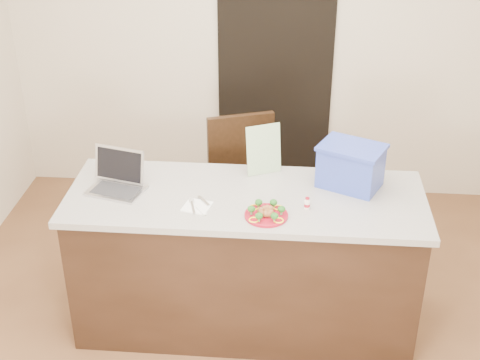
# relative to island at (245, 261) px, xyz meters

# --- Properties ---
(ground) EXTENTS (4.00, 4.00, 0.00)m
(ground) POSITION_rel_island_xyz_m (0.00, -0.25, -0.46)
(ground) COLOR brown
(ground) RESTS_ON ground
(room_shell) EXTENTS (4.00, 4.00, 4.00)m
(room_shell) POSITION_rel_island_xyz_m (0.00, -0.25, 1.16)
(room_shell) COLOR white
(room_shell) RESTS_ON ground
(doorway) EXTENTS (0.90, 0.02, 2.00)m
(doorway) POSITION_rel_island_xyz_m (0.10, 1.73, 0.54)
(doorway) COLOR black
(doorway) RESTS_ON ground
(island) EXTENTS (2.06, 0.76, 0.92)m
(island) POSITION_rel_island_xyz_m (0.00, 0.00, 0.00)
(island) COLOR black
(island) RESTS_ON ground
(plate) EXTENTS (0.24, 0.24, 0.02)m
(plate) POSITION_rel_island_xyz_m (0.13, -0.21, 0.47)
(plate) COLOR maroon
(plate) RESTS_ON island
(meatballs) EXTENTS (0.09, 0.10, 0.04)m
(meatballs) POSITION_rel_island_xyz_m (0.13, -0.22, 0.49)
(meatballs) COLOR brown
(meatballs) RESTS_ON plate
(broccoli) EXTENTS (0.20, 0.19, 0.04)m
(broccoli) POSITION_rel_island_xyz_m (0.13, -0.21, 0.50)
(broccoli) COLOR #154913
(broccoli) RESTS_ON plate
(pepper_rings) EXTENTS (0.19, 0.19, 0.01)m
(pepper_rings) POSITION_rel_island_xyz_m (0.13, -0.21, 0.48)
(pepper_rings) COLOR yellow
(pepper_rings) RESTS_ON plate
(napkin) EXTENTS (0.17, 0.17, 0.01)m
(napkin) POSITION_rel_island_xyz_m (-0.26, -0.15, 0.46)
(napkin) COLOR white
(napkin) RESTS_ON island
(fork) EXTENTS (0.05, 0.16, 0.00)m
(fork) POSITION_rel_island_xyz_m (-0.28, -0.14, 0.47)
(fork) COLOR silver
(fork) RESTS_ON napkin
(knife) EXTENTS (0.08, 0.21, 0.01)m
(knife) POSITION_rel_island_xyz_m (-0.23, -0.17, 0.47)
(knife) COLOR white
(knife) RESTS_ON napkin
(yogurt_bottle) EXTENTS (0.03, 0.03, 0.07)m
(yogurt_bottle) POSITION_rel_island_xyz_m (0.35, -0.11, 0.49)
(yogurt_bottle) COLOR white
(yogurt_bottle) RESTS_ON island
(laptop) EXTENTS (0.36, 0.32, 0.22)m
(laptop) POSITION_rel_island_xyz_m (-0.75, 0.03, 0.52)
(laptop) COLOR #B5B4B9
(laptop) RESTS_ON island
(leaflet) EXTENTS (0.22, 0.13, 0.31)m
(leaflet) POSITION_rel_island_xyz_m (0.09, 0.29, 0.61)
(leaflet) COLOR silver
(leaflet) RESTS_ON island
(blue_box) EXTENTS (0.43, 0.39, 0.26)m
(blue_box) POSITION_rel_island_xyz_m (0.60, 0.17, 0.59)
(blue_box) COLOR #2E40A6
(blue_box) RESTS_ON island
(chair) EXTENTS (0.59, 0.61, 1.05)m
(chair) POSITION_rel_island_xyz_m (-0.10, 0.73, 0.14)
(chair) COLOR black
(chair) RESTS_ON ground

